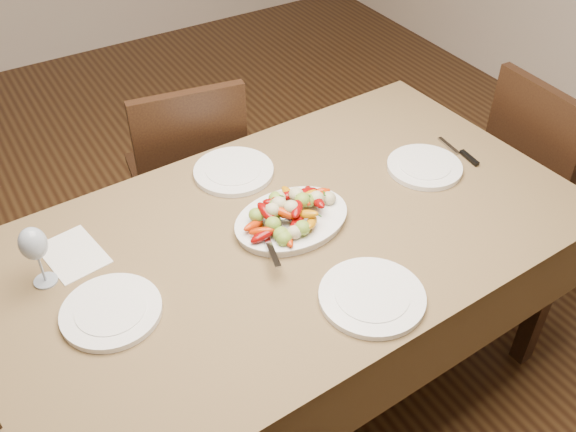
% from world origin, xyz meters
% --- Properties ---
extents(floor, '(6.00, 6.00, 0.00)m').
position_xyz_m(floor, '(0.00, 0.00, 0.00)').
color(floor, '#352010').
rests_on(floor, ground).
extents(dining_table, '(1.89, 1.13, 0.76)m').
position_xyz_m(dining_table, '(0.09, -0.12, 0.38)').
color(dining_table, brown).
rests_on(dining_table, ground).
extents(chair_far, '(0.48, 0.48, 0.95)m').
position_xyz_m(chair_far, '(0.08, 0.68, 0.47)').
color(chair_far, black).
rests_on(chair_far, ground).
extents(chair_right, '(0.43, 0.43, 0.95)m').
position_xyz_m(chair_right, '(1.34, -0.14, 0.47)').
color(chair_right, black).
rests_on(chair_right, ground).
extents(serving_platter, '(0.37, 0.28, 0.02)m').
position_xyz_m(serving_platter, '(0.11, -0.10, 0.77)').
color(serving_platter, white).
rests_on(serving_platter, dining_table).
extents(roasted_vegetables, '(0.30, 0.21, 0.09)m').
position_xyz_m(roasted_vegetables, '(0.11, -0.10, 0.83)').
color(roasted_vegetables, '#6F0504').
rests_on(roasted_vegetables, serving_platter).
extents(serving_spoon, '(0.29, 0.14, 0.03)m').
position_xyz_m(serving_spoon, '(0.05, -0.14, 0.81)').
color(serving_spoon, '#9EA0A8').
rests_on(serving_spoon, serving_platter).
extents(plate_left, '(0.27, 0.27, 0.02)m').
position_xyz_m(plate_left, '(-0.48, -0.16, 0.77)').
color(plate_left, white).
rests_on(plate_left, dining_table).
extents(plate_right, '(0.25, 0.25, 0.02)m').
position_xyz_m(plate_right, '(0.65, -0.09, 0.77)').
color(plate_right, white).
rests_on(plate_right, dining_table).
extents(plate_far, '(0.27, 0.27, 0.02)m').
position_xyz_m(plate_far, '(0.08, 0.23, 0.77)').
color(plate_far, white).
rests_on(plate_far, dining_table).
extents(plate_near, '(0.29, 0.29, 0.02)m').
position_xyz_m(plate_near, '(0.14, -0.48, 0.77)').
color(plate_near, white).
rests_on(plate_near, dining_table).
extents(wine_glass, '(0.08, 0.08, 0.20)m').
position_xyz_m(wine_glass, '(-0.60, 0.05, 0.86)').
color(wine_glass, '#8C99A5').
rests_on(wine_glass, dining_table).
extents(menu_card, '(0.18, 0.23, 0.00)m').
position_xyz_m(menu_card, '(-0.50, 0.12, 0.76)').
color(menu_card, silver).
rests_on(menu_card, dining_table).
extents(table_knife, '(0.04, 0.20, 0.01)m').
position_xyz_m(table_knife, '(0.82, -0.09, 0.76)').
color(table_knife, '#9EA0A8').
rests_on(table_knife, dining_table).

